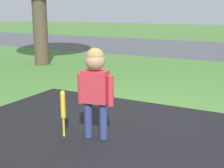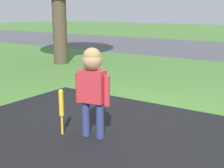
# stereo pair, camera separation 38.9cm
# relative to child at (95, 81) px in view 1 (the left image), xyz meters

# --- Properties ---
(ground_plane) EXTENTS (60.00, 60.00, 0.00)m
(ground_plane) POSITION_rel_child_xyz_m (0.26, 0.63, -0.69)
(ground_plane) COLOR #477533
(child) EXTENTS (0.43, 0.23, 1.06)m
(child) POSITION_rel_child_xyz_m (0.00, 0.00, 0.00)
(child) COLOR navy
(child) RESTS_ON ground
(baseball_bat) EXTENTS (0.06, 0.06, 0.56)m
(baseball_bat) POSITION_rel_child_xyz_m (-0.35, -0.15, -0.32)
(baseball_bat) COLOR yellow
(baseball_bat) RESTS_ON ground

